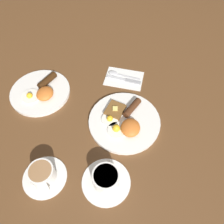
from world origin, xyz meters
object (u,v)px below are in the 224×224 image
at_px(spoon, 117,74).
at_px(knife, 126,80).
at_px(teacup_near, 106,179).
at_px(breakfast_plate_near, 124,121).
at_px(teacup_far, 43,175).
at_px(breakfast_plate_far, 41,92).

bearing_deg(spoon, knife, 154.86).
relative_size(knife, spoon, 1.05).
bearing_deg(teacup_near, knife, -0.20).
distance_m(breakfast_plate_near, teacup_near, 0.25).
bearing_deg(teacup_far, knife, -23.14).
height_order(breakfast_plate_far, teacup_far, teacup_far).
height_order(teacup_near, spoon, teacup_near).
bearing_deg(breakfast_plate_near, spoon, 15.70).
bearing_deg(breakfast_plate_near, teacup_far, 138.31).
height_order(breakfast_plate_near, teacup_near, teacup_near).
distance_m(breakfast_plate_far, teacup_near, 0.49).
xyz_separation_m(breakfast_plate_near, knife, (0.23, 0.03, -0.01)).
bearing_deg(breakfast_plate_far, teacup_near, -133.38).
distance_m(breakfast_plate_near, knife, 0.23).
bearing_deg(teacup_near, breakfast_plate_far, 46.62).
height_order(breakfast_plate_near, teacup_far, teacup_far).
height_order(teacup_far, knife, teacup_far).
bearing_deg(breakfast_plate_far, breakfast_plate_near, -103.21).
bearing_deg(teacup_near, spoon, 5.08).
bearing_deg(knife, breakfast_plate_near, 102.49).
height_order(teacup_near, teacup_far, teacup_near).
relative_size(teacup_far, knife, 0.94).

